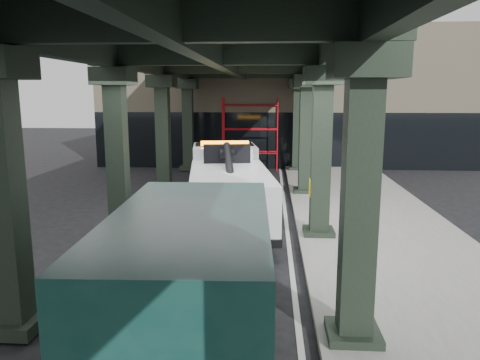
% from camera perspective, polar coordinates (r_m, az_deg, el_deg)
% --- Properties ---
extents(ground, '(90.00, 90.00, 0.00)m').
position_cam_1_polar(ground, '(12.34, -1.82, -9.72)').
color(ground, black).
rests_on(ground, ground).
extents(sidewalk, '(5.00, 40.00, 0.15)m').
position_cam_1_polar(sidewalk, '(14.55, 17.04, -6.70)').
color(sidewalk, gray).
rests_on(sidewalk, ground).
extents(lane_stripe, '(0.12, 38.00, 0.01)m').
position_cam_1_polar(lane_stripe, '(14.19, 5.87, -7.01)').
color(lane_stripe, silver).
rests_on(lane_stripe, ground).
extents(viaduct, '(7.40, 32.00, 6.40)m').
position_cam_1_polar(viaduct, '(13.66, -2.85, 15.52)').
color(viaduct, black).
rests_on(viaduct, ground).
extents(building, '(22.00, 10.00, 8.00)m').
position_cam_1_polar(building, '(31.53, 5.41, 10.02)').
color(building, '#C6B793').
rests_on(building, ground).
extents(scaffolding, '(3.08, 0.88, 4.00)m').
position_cam_1_polar(scaffolding, '(26.28, 1.27, 5.83)').
color(scaffolding, red).
rests_on(scaffolding, ground).
extents(tow_truck, '(3.35, 8.40, 2.69)m').
position_cam_1_polar(tow_truck, '(15.53, -1.55, -0.45)').
color(tow_truck, black).
rests_on(tow_truck, ground).
extents(towed_van, '(2.72, 6.35, 2.54)m').
position_cam_1_polar(towed_van, '(7.59, -5.66, -12.05)').
color(towed_van, '#113F39').
rests_on(towed_van, ground).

